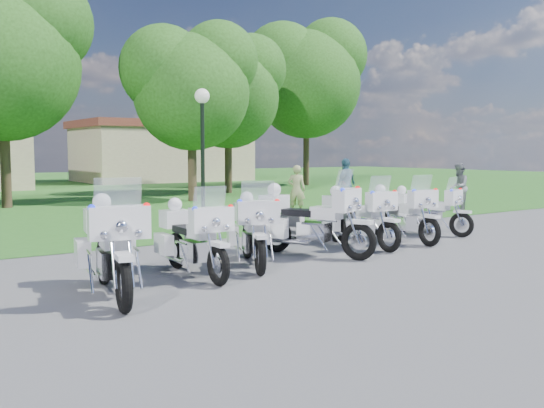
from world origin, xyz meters
TOP-DOWN VIEW (x-y plane):
  - ground at (0.00, 0.00)m, footprint 100.00×100.00m
  - grass_lawn at (0.00, 27.00)m, footprint 100.00×48.00m
  - motorcycle_0 at (-3.91, -0.94)m, footprint 1.17×2.56m
  - motorcycle_1 at (-2.30, -0.35)m, footprint 0.80×2.28m
  - motorcycle_2 at (-0.99, -0.16)m, footprint 1.38×2.18m
  - motorcycle_3 at (0.50, 0.07)m, footprint 1.48×2.42m
  - motorcycle_4 at (2.08, 0.38)m, footprint 0.78×2.34m
  - motorcycle_5 at (3.45, 0.41)m, footprint 0.89×2.31m
  - motorcycle_6 at (4.82, 0.82)m, footprint 1.13×2.09m
  - lamp_post at (1.68, 6.66)m, footprint 0.44×0.44m
  - tree_2 at (4.61, 13.15)m, footprint 5.58×4.76m
  - tree_3 at (8.34, 16.53)m, footprint 5.88×5.02m
  - tree_4 at (15.72, 19.77)m, footprint 7.56×6.45m
  - building_east at (11.00, 30.00)m, footprint 11.44×7.28m
  - bystander_a at (5.01, 6.43)m, footprint 0.69×0.69m
  - bystander_b at (10.42, 4.24)m, footprint 1.01×0.95m
  - bystander_c at (7.28, 6.56)m, footprint 1.15×0.75m

SIDE VIEW (x-z plane):
  - ground at x=0.00m, z-range 0.00..0.00m
  - grass_lawn at x=0.00m, z-range 0.00..0.01m
  - motorcycle_6 at x=4.82m, z-range -0.12..1.33m
  - motorcycle_1 at x=-2.30m, z-range -0.12..1.41m
  - motorcycle_5 at x=3.45m, z-range -0.13..1.43m
  - motorcycle_4 at x=2.08m, z-range -0.13..1.44m
  - motorcycle_2 at x=-0.99m, z-range -0.13..1.45m
  - motorcycle_3 at x=0.50m, z-range -0.14..1.59m
  - motorcycle_0 at x=-3.91m, z-range -0.14..1.59m
  - bystander_a at x=5.01m, z-range 0.00..1.61m
  - bystander_b at x=10.42m, z-range 0.00..1.64m
  - bystander_c at x=7.28m, z-range 0.00..1.81m
  - building_east at x=11.00m, z-range 0.02..4.12m
  - lamp_post at x=1.68m, z-range 1.02..4.92m
  - tree_2 at x=4.61m, z-range 1.20..8.65m
  - tree_3 at x=8.34m, z-range 1.27..9.11m
  - tree_4 at x=15.72m, z-range 1.63..11.72m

